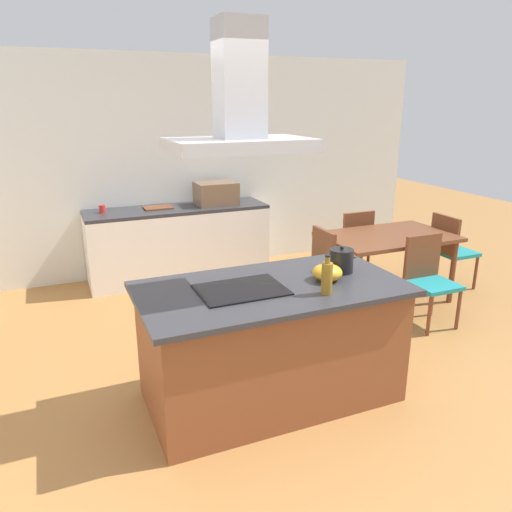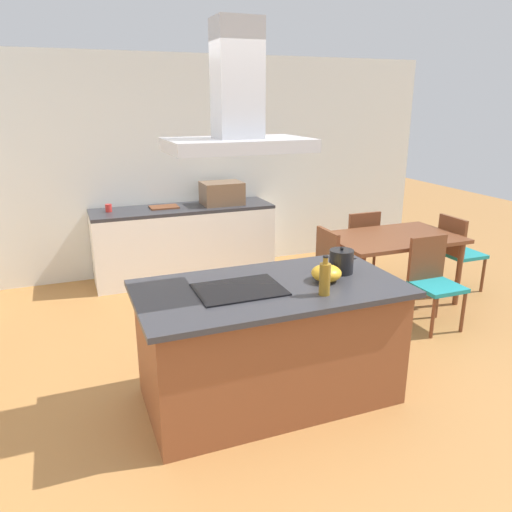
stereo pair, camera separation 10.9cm
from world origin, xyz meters
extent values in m
plane|color=#AD753D|center=(0.00, 1.50, 0.00)|extent=(16.00, 16.00, 0.00)
cube|color=silver|center=(0.00, 3.25, 1.35)|extent=(7.20, 0.10, 2.70)
cube|color=brown|center=(0.00, 0.00, 0.43)|extent=(1.81, 0.91, 0.86)
cube|color=#333338|center=(0.00, 0.00, 0.88)|extent=(1.91, 1.01, 0.04)
cube|color=black|center=(-0.23, 0.00, 0.91)|extent=(0.60, 0.44, 0.01)
cylinder|color=black|center=(0.61, 0.07, 0.99)|extent=(0.18, 0.18, 0.18)
sphere|color=black|center=(0.61, 0.07, 1.09)|extent=(0.03, 0.03, 0.03)
cone|color=black|center=(0.73, 0.07, 1.00)|extent=(0.06, 0.03, 0.04)
cylinder|color=olive|center=(0.28, -0.28, 1.01)|extent=(0.08, 0.08, 0.22)
cylinder|color=olive|center=(0.28, -0.28, 1.14)|extent=(0.03, 0.03, 0.04)
cylinder|color=black|center=(0.28, -0.28, 1.17)|extent=(0.04, 0.04, 0.01)
ellipsoid|color=gold|center=(0.42, -0.05, 0.96)|extent=(0.22, 0.22, 0.12)
cube|color=white|center=(0.05, 2.88, 0.43)|extent=(2.21, 0.62, 0.86)
cube|color=#333338|center=(0.05, 2.88, 0.88)|extent=(2.21, 0.62, 0.04)
cube|color=brown|center=(0.56, 2.88, 1.04)|extent=(0.50, 0.38, 0.28)
cylinder|color=red|center=(-0.82, 2.94, 0.95)|extent=(0.08, 0.08, 0.09)
cube|color=brown|center=(-0.17, 2.93, 0.91)|extent=(0.34, 0.24, 0.02)
cube|color=brown|center=(1.99, 1.27, 0.73)|extent=(1.40, 0.90, 0.04)
cylinder|color=brown|center=(1.37, 0.90, 0.35)|extent=(0.06, 0.06, 0.71)
cylinder|color=brown|center=(2.61, 0.90, 0.35)|extent=(0.06, 0.06, 0.71)
cylinder|color=brown|center=(1.37, 1.64, 0.35)|extent=(0.06, 0.06, 0.71)
cylinder|color=brown|center=(2.61, 1.64, 0.35)|extent=(0.06, 0.06, 0.71)
cube|color=teal|center=(0.99, 1.27, 0.43)|extent=(0.42, 0.42, 0.04)
cube|color=brown|center=(1.18, 1.27, 0.67)|extent=(0.04, 0.42, 0.44)
cylinder|color=brown|center=(0.81, 1.09, 0.21)|extent=(0.04, 0.04, 0.41)
cylinder|color=brown|center=(0.81, 1.45, 0.21)|extent=(0.04, 0.04, 0.41)
cylinder|color=brown|center=(1.17, 1.09, 0.21)|extent=(0.04, 0.04, 0.41)
cylinder|color=brown|center=(1.17, 1.45, 0.21)|extent=(0.04, 0.04, 0.41)
cube|color=teal|center=(1.99, 0.52, 0.43)|extent=(0.42, 0.42, 0.04)
cube|color=brown|center=(1.99, 0.71, 0.67)|extent=(0.42, 0.04, 0.44)
cylinder|color=brown|center=(2.17, 0.34, 0.21)|extent=(0.04, 0.04, 0.41)
cylinder|color=brown|center=(1.81, 0.34, 0.21)|extent=(0.04, 0.04, 0.41)
cylinder|color=brown|center=(2.17, 0.70, 0.21)|extent=(0.04, 0.04, 0.41)
cylinder|color=brown|center=(1.81, 0.70, 0.21)|extent=(0.04, 0.04, 0.41)
cube|color=teal|center=(2.99, 1.27, 0.43)|extent=(0.42, 0.42, 0.04)
cube|color=brown|center=(2.80, 1.27, 0.67)|extent=(0.04, 0.42, 0.44)
cylinder|color=brown|center=(3.17, 1.45, 0.21)|extent=(0.04, 0.04, 0.41)
cylinder|color=brown|center=(3.17, 1.09, 0.21)|extent=(0.04, 0.04, 0.41)
cylinder|color=brown|center=(2.81, 1.45, 0.21)|extent=(0.04, 0.04, 0.41)
cylinder|color=brown|center=(2.81, 1.09, 0.21)|extent=(0.04, 0.04, 0.41)
cube|color=teal|center=(1.99, 2.02, 0.43)|extent=(0.42, 0.42, 0.04)
cube|color=brown|center=(1.99, 1.83, 0.67)|extent=(0.42, 0.04, 0.44)
cylinder|color=brown|center=(1.81, 2.20, 0.21)|extent=(0.04, 0.04, 0.41)
cylinder|color=brown|center=(2.17, 2.20, 0.21)|extent=(0.04, 0.04, 0.41)
cylinder|color=brown|center=(1.81, 1.84, 0.21)|extent=(0.04, 0.04, 0.41)
cylinder|color=brown|center=(2.17, 1.84, 0.21)|extent=(0.04, 0.04, 0.41)
cube|color=#ADADB2|center=(-0.23, 0.00, 1.89)|extent=(0.90, 0.55, 0.08)
cube|color=#ADADB2|center=(-0.23, 0.00, 2.28)|extent=(0.28, 0.24, 0.70)
camera|label=1|loc=(-1.40, -2.99, 2.16)|focal=34.85mm
camera|label=2|loc=(-1.30, -3.03, 2.16)|focal=34.85mm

